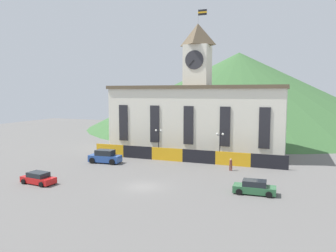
{
  "coord_description": "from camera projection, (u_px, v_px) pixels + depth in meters",
  "views": [
    {
      "loc": [
        16.08,
        -34.61,
        11.23
      ],
      "look_at": [
        0.0,
        8.21,
        6.48
      ],
      "focal_mm": 35.0,
      "sensor_mm": 36.0,
      "label": 1
    }
  ],
  "objects": [
    {
      "name": "civic_building",
      "position": [
        197.0,
        116.0,
        60.13
      ],
      "size": [
        31.51,
        11.29,
        25.86
      ],
      "color": "silver",
      "rests_on": "ground"
    },
    {
      "name": "banner_fence",
      "position": [
        183.0,
        155.0,
        52.77
      ],
      "size": [
        32.24,
        0.12,
        2.11
      ],
      "color": "gold",
      "rests_on": "ground"
    },
    {
      "name": "ground_plane",
      "position": [
        144.0,
        187.0,
        39.01
      ],
      "size": [
        160.0,
        160.0,
        0.0
      ],
      "primitive_type": "plane",
      "color": "#605E5B"
    },
    {
      "name": "car_red_sedan",
      "position": [
        38.0,
        178.0,
        40.21
      ],
      "size": [
        4.56,
        2.47,
        1.45
      ],
      "rotation": [
        0.0,
        0.0,
        3.04
      ],
      "color": "red",
      "rests_on": "ground"
    },
    {
      "name": "hillside_backdrop",
      "position": [
        238.0,
        90.0,
        105.83
      ],
      "size": [
        96.18,
        96.18,
        23.83
      ],
      "primitive_type": "cone",
      "color": "#386033",
      "rests_on": "ground"
    },
    {
      "name": "car_green_wagon",
      "position": [
        254.0,
        188.0,
        36.16
      ],
      "size": [
        4.66,
        2.25,
        1.55
      ],
      "rotation": [
        0.0,
        0.0,
        0.03
      ],
      "color": "#2D663D",
      "rests_on": "ground"
    },
    {
      "name": "street_lamp_right",
      "position": [
        159.0,
        138.0,
        54.87
      ],
      "size": [
        1.26,
        0.36,
        5.01
      ],
      "color": "black",
      "rests_on": "ground"
    },
    {
      "name": "street_lamp_far_right",
      "position": [
        220.0,
        141.0,
        51.24
      ],
      "size": [
        1.26,
        0.36,
        4.89
      ],
      "color": "black",
      "rests_on": "ground"
    },
    {
      "name": "car_blue_van",
      "position": [
        105.0,
        157.0,
        52.03
      ],
      "size": [
        5.22,
        2.63,
        2.1
      ],
      "rotation": [
        0.0,
        0.0,
        3.2
      ],
      "color": "#284C99",
      "rests_on": "ground"
    },
    {
      "name": "pedestrian",
      "position": [
        231.0,
        164.0,
        46.87
      ],
      "size": [
        0.45,
        0.45,
        1.77
      ],
      "rotation": [
        0.0,
        0.0,
        1.38
      ],
      "color": "brown",
      "rests_on": "ground"
    }
  ]
}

